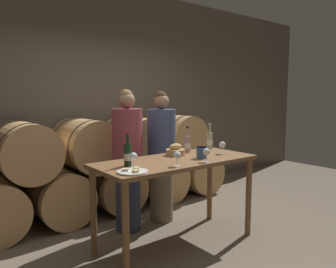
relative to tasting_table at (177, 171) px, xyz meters
The scene contains 16 objects.
ground_plane 0.80m from the tasting_table, ahead, with size 10.00×10.00×0.00m, color #726654.
stone_wall_back 2.12m from the tasting_table, 90.00° to the left, with size 10.00×0.12×3.20m.
barrel_stack 1.43m from the tasting_table, 90.00° to the left, with size 3.70×0.84×1.29m.
tasting_table is the anchor object (origin of this frame).
person_left 0.69m from the tasting_table, 106.68° to the left, with size 0.35×0.35×1.65m.
person_right 0.72m from the tasting_table, 65.80° to the left, with size 0.35×0.35×1.64m.
wine_bottle_red 0.61m from the tasting_table, behind, with size 0.07×0.07×0.32m.
wine_bottle_white 0.80m from the tasting_table, 18.88° to the left, with size 0.07×0.07×0.32m.
wine_bottle_rose 0.49m from the tasting_table, 34.20° to the left, with size 0.07×0.07×0.30m.
blue_crock 0.33m from the tasting_table, 24.76° to the right, with size 0.12×0.12×0.12m.
bread_basket 0.28m from the tasting_table, 54.10° to the left, with size 0.21×0.21×0.13m.
cheese_plate 0.72m from the tasting_table, 161.88° to the right, with size 0.27×0.27×0.04m.
wine_glass_far_left 0.61m from the tasting_table, behind, with size 0.07×0.07×0.14m.
wine_glass_left 0.40m from the tasting_table, 128.75° to the right, with size 0.07×0.07×0.14m.
wine_glass_center 0.39m from the tasting_table, 64.01° to the right, with size 0.07×0.07×0.14m.
wine_glass_right 0.65m from the tasting_table, ahead, with size 0.07×0.07×0.14m.
Camera 1 is at (-2.12, -2.57, 1.58)m, focal length 35.00 mm.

